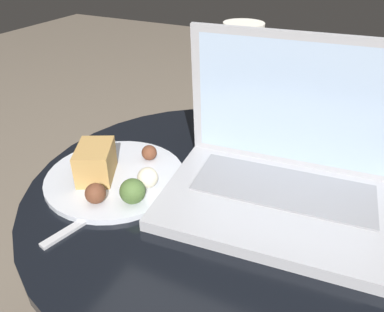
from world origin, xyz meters
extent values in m
cylinder|color=#9E9EA3|center=(0.00, 0.00, 0.24)|extent=(0.07, 0.07, 0.45)
cylinder|color=black|center=(0.00, 0.00, 0.47)|extent=(0.62, 0.62, 0.02)
cube|color=#B2B2B7|center=(0.10, -0.01, 0.49)|extent=(0.36, 0.25, 0.02)
cube|color=gray|center=(0.09, 0.02, 0.50)|extent=(0.28, 0.13, 0.00)
cube|color=#B2B2B7|center=(0.09, 0.08, 0.61)|extent=(0.34, 0.06, 0.22)
cube|color=silver|center=(0.09, 0.08, 0.61)|extent=(0.32, 0.05, 0.20)
cylinder|color=brown|center=(-0.04, 0.18, 0.58)|extent=(0.07, 0.07, 0.20)
cylinder|color=white|center=(-0.04, 0.18, 0.69)|extent=(0.07, 0.07, 0.02)
cylinder|color=silver|center=(-0.17, -0.05, 0.49)|extent=(0.23, 0.23, 0.01)
cube|color=tan|center=(-0.19, -0.07, 0.52)|extent=(0.08, 0.09, 0.05)
sphere|color=#4C6B33|center=(-0.10, -0.10, 0.51)|extent=(0.04, 0.04, 0.04)
sphere|color=brown|center=(-0.15, -0.12, 0.51)|extent=(0.03, 0.03, 0.03)
sphere|color=brown|center=(-0.14, 0.01, 0.51)|extent=(0.03, 0.03, 0.03)
sphere|color=beige|center=(-0.10, -0.06, 0.51)|extent=(0.03, 0.03, 0.03)
cube|color=silver|center=(-0.14, -0.17, 0.49)|extent=(0.04, 0.12, 0.01)
cube|color=silver|center=(-0.12, -0.08, 0.49)|extent=(0.04, 0.06, 0.01)
camera|label=1|loc=(0.17, -0.46, 0.84)|focal=35.00mm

